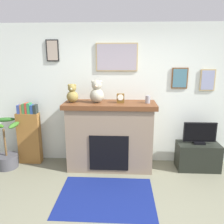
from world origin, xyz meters
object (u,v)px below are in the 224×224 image
object	(u,v)px
television	(200,134)
teddy_bear_tan	(97,92)
tv_stand	(198,156)
mantel_clock	(120,98)
bookshelf	(29,135)
candle_jar	(148,99)
potted_plant	(7,154)
teddy_bear_grey	(72,94)
fireplace	(110,135)

from	to	relation	value
television	teddy_bear_tan	xyz separation A→B (m)	(-1.83, -0.01, 0.73)
tv_stand	mantel_clock	size ratio (longest dim) A/B	4.64
mantel_clock	bookshelf	bearing A→B (deg)	176.13
candle_jar	mantel_clock	size ratio (longest dim) A/B	0.82
potted_plant	bookshelf	bearing A→B (deg)	34.43
tv_stand	teddy_bear_grey	world-z (taller)	teddy_bear_grey
bookshelf	potted_plant	distance (m)	0.51
fireplace	candle_jar	bearing A→B (deg)	-1.54
candle_jar	mantel_clock	xyz separation A→B (m)	(-0.47, -0.00, 0.02)
mantel_clock	fireplace	bearing A→B (deg)	174.07
candle_jar	mantel_clock	distance (m)	0.47
potted_plant	tv_stand	world-z (taller)	potted_plant
bookshelf	potted_plant	size ratio (longest dim) A/B	1.30
fireplace	tv_stand	bearing A→B (deg)	-0.07
potted_plant	candle_jar	xyz separation A→B (m)	(2.56, 0.12, 1.02)
tv_stand	television	world-z (taller)	television
potted_plant	television	xyz separation A→B (m)	(3.50, 0.14, 0.41)
potted_plant	tv_stand	size ratio (longest dim) A/B	1.22
fireplace	teddy_bear_tan	size ratio (longest dim) A/B	4.05
tv_stand	potted_plant	bearing A→B (deg)	-177.71
tv_stand	candle_jar	bearing A→B (deg)	-179.04
teddy_bear_tan	television	bearing A→B (deg)	0.46
bookshelf	tv_stand	world-z (taller)	bookshelf
television	teddy_bear_tan	distance (m)	1.97
bookshelf	tv_stand	xyz separation A→B (m)	(3.15, -0.10, -0.31)
tv_stand	television	distance (m)	0.43
potted_plant	teddy_bear_grey	bearing A→B (deg)	5.70
bookshelf	fireplace	bearing A→B (deg)	-3.62
fireplace	tv_stand	size ratio (longest dim) A/B	2.17
teddy_bear_grey	television	bearing A→B (deg)	0.37
fireplace	potted_plant	distance (m)	1.94
bookshelf	potted_plant	xyz separation A→B (m)	(-0.35, -0.24, -0.28)
television	teddy_bear_grey	distance (m)	2.37
television	mantel_clock	world-z (taller)	mantel_clock
potted_plant	tv_stand	xyz separation A→B (m)	(3.50, 0.14, -0.02)
fireplace	television	xyz separation A→B (m)	(1.60, -0.00, 0.06)
fireplace	tv_stand	xyz separation A→B (m)	(1.60, -0.00, -0.37)
potted_plant	mantel_clock	distance (m)	2.33
potted_plant	television	size ratio (longest dim) A/B	1.58
bookshelf	teddy_bear_grey	xyz separation A→B (m)	(0.89, -0.12, 0.82)
teddy_bear_grey	tv_stand	bearing A→B (deg)	0.41
teddy_bear_grey	bookshelf	bearing A→B (deg)	172.57
potted_plant	candle_jar	world-z (taller)	candle_jar
candle_jar	teddy_bear_grey	distance (m)	1.32
teddy_bear_tan	bookshelf	bearing A→B (deg)	174.98
tv_stand	teddy_bear_tan	size ratio (longest dim) A/B	1.87
potted_plant	candle_jar	bearing A→B (deg)	2.78
television	teddy_bear_tan	world-z (taller)	teddy_bear_tan
television	fireplace	bearing A→B (deg)	179.88
teddy_bear_grey	teddy_bear_tan	distance (m)	0.43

